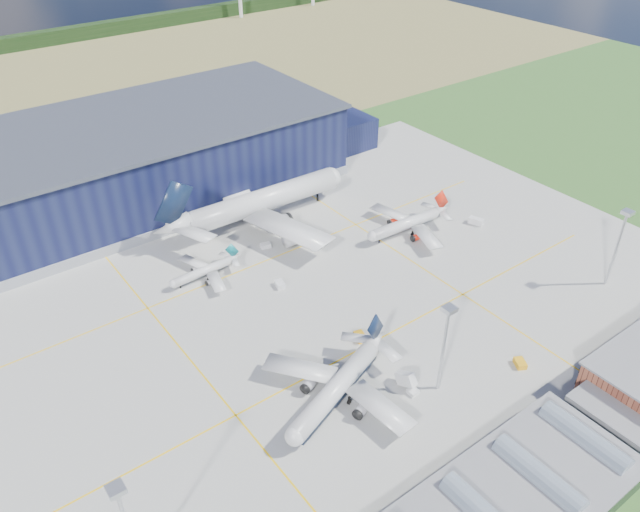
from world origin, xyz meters
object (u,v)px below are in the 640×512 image
at_px(light_mast_east, 620,236).
at_px(car_b, 542,409).
at_px(light_mast_center, 445,335).
at_px(gse_cart_b, 266,246).
at_px(gse_cart_a, 280,284).
at_px(gse_tug_c, 253,209).
at_px(gse_tug_b, 520,363).
at_px(gse_tug_a, 360,337).
at_px(airliner_navy, 336,381).
at_px(airliner_regional, 202,268).
at_px(car_a, 511,432).
at_px(gse_van_b, 476,221).
at_px(airstair, 405,382).
at_px(hangar, 160,156).
at_px(airliner_red, 406,219).
at_px(airliner_widebody, 263,189).

bearing_deg(light_mast_east, car_b, -160.93).
height_order(light_mast_center, gse_cart_b, light_mast_center).
height_order(gse_cart_a, gse_tug_c, gse_cart_a).
height_order(gse_tug_b, car_b, gse_tug_b).
height_order(light_mast_east, gse_cart_b, light_mast_east).
bearing_deg(gse_tug_a, gse_tug_b, -35.87).
relative_size(airliner_navy, gse_tug_b, 11.72).
distance_m(airliner_regional, car_a, 89.63).
bearing_deg(gse_tug_b, airliner_navy, -173.41).
distance_m(gse_cart_a, gse_cart_b, 20.11).
bearing_deg(airliner_regional, gse_tug_c, -144.66).
height_order(light_mast_east, gse_tug_c, light_mast_east).
bearing_deg(gse_cart_a, gse_van_b, 4.98).
distance_m(gse_tug_b, gse_van_b, 63.51).
distance_m(gse_van_b, airstair, 76.36).
bearing_deg(gse_van_b, hangar, 110.55).
bearing_deg(gse_van_b, airstair, -169.14).
distance_m(airliner_navy, gse_van_b, 87.76).
relative_size(airliner_red, gse_cart_b, 10.62).
bearing_deg(airliner_navy, airliner_regional, -108.49).
xyz_separation_m(hangar, light_mast_east, (72.19, -124.80, 3.82)).
relative_size(airliner_red, gse_cart_a, 9.56).
distance_m(airliner_navy, gse_cart_a, 44.47).
height_order(hangar, airliner_navy, hangar).
xyz_separation_m(airliner_red, gse_tug_a, (-42.32, -29.24, -4.50)).
bearing_deg(airliner_navy, airstair, 139.51).
bearing_deg(airliner_red, hangar, -54.37).
relative_size(gse_tug_c, car_b, 0.81).
xyz_separation_m(airliner_regional, gse_tug_c, (30.90, 23.94, -2.96)).
relative_size(airliner_navy, gse_cart_b, 12.72).
bearing_deg(light_mast_center, gse_van_b, 35.11).
bearing_deg(airliner_widebody, light_mast_east, -55.32).
bearing_deg(gse_cart_b, airliner_regional, 111.86).
bearing_deg(gse_van_b, airliner_red, 137.79).
distance_m(light_mast_center, light_mast_east, 65.00).
bearing_deg(gse_van_b, gse_tug_b, -148.45).
height_order(airliner_regional, gse_van_b, airliner_regional).
distance_m(gse_tug_c, car_b, 110.08).
relative_size(airliner_navy, airliner_regional, 1.71).
distance_m(light_mast_east, gse_tug_a, 73.58).
xyz_separation_m(hangar, gse_tug_a, (3.78, -102.04, -10.87)).
bearing_deg(airliner_red, car_b, 72.94).
bearing_deg(car_b, airliner_widebody, -10.51).
bearing_deg(gse_cart_a, airliner_regional, 146.72).
bearing_deg(gse_cart_b, gse_tug_a, -169.98).
distance_m(hangar, airstair, 120.61).
bearing_deg(light_mast_east, airstair, 176.24).
relative_size(gse_cart_b, airstair, 0.64).
xyz_separation_m(airliner_red, airliner_regional, (-61.10, 16.06, -1.58)).
height_order(airliner_red, airliner_widebody, airliner_widebody).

